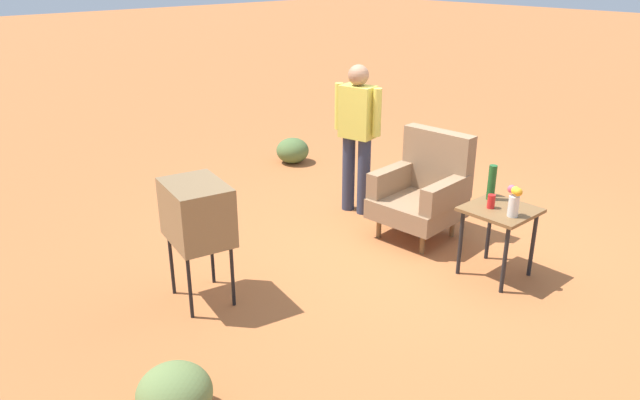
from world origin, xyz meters
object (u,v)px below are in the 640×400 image
tv_on_stand (197,213)px  bottle_short_clear (492,185)px  person_standing (357,130)px  soda_can_red (491,201)px  flower_vase (514,200)px  armchair (424,189)px  side_table (499,219)px  bottle_wine_green (492,182)px

tv_on_stand → bottle_short_clear: (1.15, 2.37, -0.04)m
person_standing → soda_can_red: bearing=-5.8°
bottle_short_clear → flower_vase: bearing=-35.4°
armchair → bottle_short_clear: size_ratio=5.30×
tv_on_stand → soda_can_red: tv_on_stand is taller
side_table → bottle_wine_green: bearing=148.1°
side_table → soda_can_red: (-0.06, -0.06, 0.16)m
side_table → person_standing: 1.93m
armchair → bottle_short_clear: 0.80m
side_table → bottle_short_clear: (-0.24, 0.20, 0.20)m
soda_can_red → bottle_short_clear: bottle_short_clear is taller
side_table → bottle_wine_green: 0.34m
soda_can_red → flower_vase: bearing=-5.4°
person_standing → bottle_short_clear: person_standing is taller
person_standing → flower_vase: person_standing is taller
side_table → bottle_wine_green: bottle_wine_green is taller
armchair → bottle_short_clear: bearing=0.5°
person_standing → flower_vase: size_ratio=6.19×
side_table → bottle_short_clear: bottle_short_clear is taller
side_table → bottle_short_clear: bearing=139.5°
tv_on_stand → flower_vase: tv_on_stand is taller
bottle_wine_green → bottle_short_clear: bearing=120.9°
armchair → bottle_short_clear: armchair is taller
bottle_short_clear → side_table: bearing=-40.5°
person_standing → bottle_wine_green: person_standing is taller
side_table → flower_vase: size_ratio=2.44×
tv_on_stand → soda_can_red: bearing=58.0°
side_table → flower_vase: flower_vase is taller
side_table → person_standing: bearing=176.1°
bottle_short_clear → bottle_wine_green: bearing=-59.1°
bottle_wine_green → flower_vase: 0.40m
person_standing → flower_vase: bearing=-5.8°
bottle_wine_green → armchair: bearing=174.3°
bottle_short_clear → flower_vase: (0.40, -0.28, 0.05)m
bottle_short_clear → flower_vase: 0.49m
armchair → flower_vase: (1.15, -0.27, 0.30)m
bottle_wine_green → flower_vase: size_ratio=1.21×
side_table → bottle_wine_green: size_ratio=2.02×
armchair → tv_on_stand: bearing=-99.4°
armchair → person_standing: person_standing is taller
armchair → flower_vase: 1.22m
tv_on_stand → bottle_wine_green: size_ratio=3.22×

